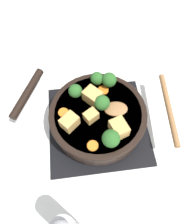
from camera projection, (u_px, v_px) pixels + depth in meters
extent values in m
plane|color=silver|center=(98.00, 125.00, 0.70)|extent=(2.40, 2.40, 0.00)
cube|color=black|center=(98.00, 124.00, 0.70)|extent=(0.31, 0.31, 0.01)
torus|color=black|center=(98.00, 122.00, 0.69)|extent=(0.24, 0.24, 0.01)
cube|color=black|center=(98.00, 122.00, 0.69)|extent=(0.01, 0.23, 0.01)
cube|color=black|center=(98.00, 122.00, 0.69)|extent=(0.23, 0.01, 0.01)
cylinder|color=black|center=(98.00, 117.00, 0.65)|extent=(0.28, 0.28, 0.06)
cylinder|color=brown|center=(98.00, 116.00, 0.65)|extent=(0.25, 0.25, 0.05)
torus|color=black|center=(98.00, 113.00, 0.63)|extent=(0.29, 0.29, 0.01)
cylinder|color=black|center=(27.00, 93.00, 0.67)|extent=(0.18, 0.10, 0.02)
ellipsoid|color=olive|center=(116.00, 110.00, 0.62)|extent=(0.05, 0.07, 0.01)
cylinder|color=olive|center=(169.00, 108.00, 0.62)|extent=(0.24, 0.04, 0.02)
cube|color=tan|center=(119.00, 128.00, 0.58)|extent=(0.06, 0.05, 0.04)
cube|color=tan|center=(93.00, 96.00, 0.63)|extent=(0.06, 0.06, 0.04)
cube|color=tan|center=(91.00, 116.00, 0.60)|extent=(0.04, 0.05, 0.03)
cube|color=tan|center=(70.00, 122.00, 0.59)|extent=(0.06, 0.06, 0.04)
cylinder|color=#709956|center=(111.00, 142.00, 0.58)|extent=(0.01, 0.01, 0.01)
sphere|color=#285B23|center=(111.00, 138.00, 0.56)|extent=(0.05, 0.05, 0.05)
cylinder|color=#709956|center=(109.00, 84.00, 0.67)|extent=(0.01, 0.01, 0.01)
sphere|color=#285B23|center=(109.00, 80.00, 0.65)|extent=(0.04, 0.04, 0.04)
cylinder|color=#709956|center=(97.00, 83.00, 0.67)|extent=(0.01, 0.01, 0.01)
sphere|color=#285B23|center=(97.00, 78.00, 0.65)|extent=(0.04, 0.04, 0.04)
cylinder|color=#709956|center=(102.00, 107.00, 0.63)|extent=(0.01, 0.01, 0.01)
sphere|color=#285B23|center=(102.00, 103.00, 0.61)|extent=(0.04, 0.04, 0.04)
cylinder|color=#709956|center=(76.00, 95.00, 0.65)|extent=(0.01, 0.01, 0.01)
sphere|color=#285B23|center=(75.00, 91.00, 0.63)|extent=(0.04, 0.04, 0.04)
cylinder|color=orange|center=(93.00, 146.00, 0.57)|extent=(0.03, 0.03, 0.01)
cylinder|color=orange|center=(63.00, 113.00, 0.62)|extent=(0.03, 0.03, 0.01)
cylinder|color=orange|center=(103.00, 90.00, 0.66)|extent=(0.03, 0.03, 0.01)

